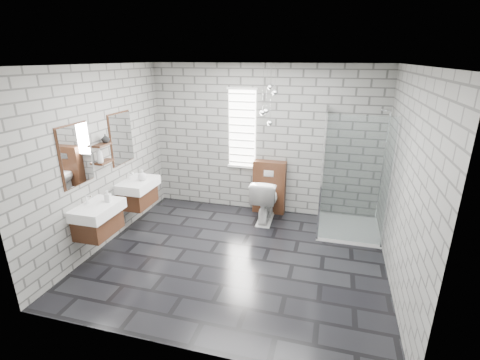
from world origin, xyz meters
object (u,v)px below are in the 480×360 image
at_px(vanity_right, 136,185).
at_px(vanity_left, 95,211).
at_px(shower_enclosure, 345,205).
at_px(toilet, 265,200).
at_px(cistern_panel, 269,187).

bearing_deg(vanity_right, vanity_left, -90.00).
bearing_deg(shower_enclosure, vanity_right, -168.93).
bearing_deg(toilet, vanity_left, 40.41).
bearing_deg(cistern_panel, vanity_left, -132.48).
bearing_deg(toilet, cistern_panel, -91.74).
xyz_separation_m(vanity_right, shower_enclosure, (3.41, 0.67, -0.25)).
height_order(vanity_left, vanity_right, same).
xyz_separation_m(vanity_left, vanity_right, (0.00, 1.06, 0.00)).
distance_m(vanity_right, shower_enclosure, 3.48).
relative_size(vanity_right, toilet, 1.96).
relative_size(vanity_right, shower_enclosure, 0.77).
bearing_deg(vanity_right, shower_enclosure, 11.07).
bearing_deg(shower_enclosure, toilet, 174.36).
relative_size(vanity_left, toilet, 1.96).
xyz_separation_m(vanity_right, toilet, (2.06, 0.80, -0.36)).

